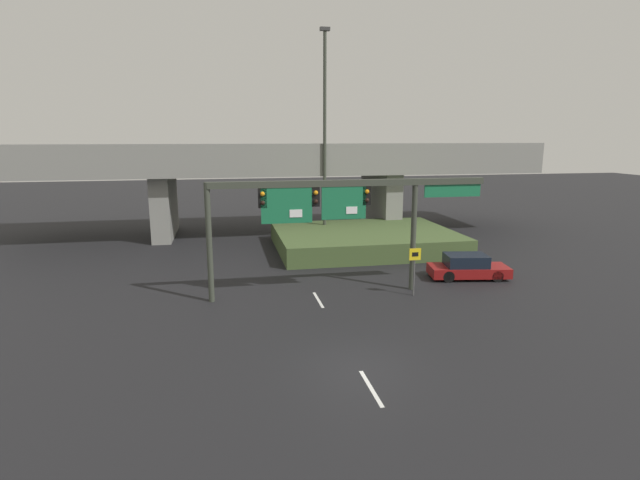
% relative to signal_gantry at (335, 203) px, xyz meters
% --- Properties ---
extents(ground_plane, '(160.00, 160.00, 0.00)m').
position_rel_signal_gantry_xyz_m(ground_plane, '(-1.01, -8.08, -4.67)').
color(ground_plane, black).
extents(lane_markings, '(0.14, 29.24, 0.01)m').
position_rel_signal_gantry_xyz_m(lane_markings, '(-1.01, 3.72, -4.66)').
color(lane_markings, silver).
rests_on(lane_markings, ground).
extents(signal_gantry, '(14.09, 0.44, 5.81)m').
position_rel_signal_gantry_xyz_m(signal_gantry, '(0.00, 0.00, 0.00)').
color(signal_gantry, '#383D33').
rests_on(signal_gantry, ground).
extents(speed_limit_sign, '(0.60, 0.11, 2.50)m').
position_rel_signal_gantry_xyz_m(speed_limit_sign, '(3.85, -1.00, -3.04)').
color(speed_limit_sign, '#4C4C4C').
rests_on(speed_limit_sign, ground).
extents(highway_light_pole_near, '(0.70, 0.36, 15.41)m').
position_rel_signal_gantry_xyz_m(highway_light_pole_near, '(2.09, 12.79, 3.42)').
color(highway_light_pole_near, '#383D33').
rests_on(highway_light_pole_near, ground).
extents(overpass_bridge, '(42.45, 9.25, 7.37)m').
position_rel_signal_gantry_xyz_m(overpass_bridge, '(-1.01, 17.45, 0.60)').
color(overpass_bridge, gray).
rests_on(overpass_bridge, ground).
extents(grass_embankment, '(12.42, 9.65, 1.30)m').
position_rel_signal_gantry_xyz_m(grass_embankment, '(4.40, 9.90, -4.01)').
color(grass_embankment, '#42562D').
rests_on(grass_embankment, ground).
extents(parked_sedan_near_right, '(4.62, 2.49, 1.37)m').
position_rel_signal_gantry_xyz_m(parked_sedan_near_right, '(8.03, 1.41, -4.03)').
color(parked_sedan_near_right, maroon).
rests_on(parked_sedan_near_right, ground).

